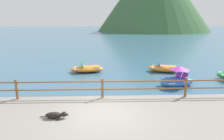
# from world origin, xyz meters

# --- Properties ---
(ground_plane) EXTENTS (200.00, 200.00, 0.00)m
(ground_plane) POSITION_xyz_m (0.00, 40.00, 0.00)
(ground_plane) COLOR #38607A
(dock_railing) EXTENTS (23.92, 0.12, 0.95)m
(dock_railing) POSITION_xyz_m (0.00, 1.55, 0.98)
(dock_railing) COLOR brown
(dock_railing) RESTS_ON promenade_dock
(dog_resting) EXTENTS (1.08, 0.39, 0.26)m
(dog_resting) POSITION_xyz_m (-1.73, -0.43, 0.52)
(dog_resting) COLOR black
(dog_resting) RESTS_ON promenade_dock
(pedal_boat_1) EXTENTS (2.71, 1.59, 0.83)m
(pedal_boat_1) POSITION_xyz_m (-1.27, 8.09, 0.26)
(pedal_boat_1) COLOR orange
(pedal_boat_1) RESTS_ON ground
(pedal_boat_2) EXTENTS (2.65, 2.02, 1.24)m
(pedal_boat_2) POSITION_xyz_m (4.60, 4.40, 0.42)
(pedal_boat_2) COLOR blue
(pedal_boat_2) RESTS_ON ground
(pedal_boat_3) EXTENTS (2.66, 1.74, 0.88)m
(pedal_boat_3) POSITION_xyz_m (4.82, 7.88, 0.29)
(pedal_boat_3) COLOR orange
(pedal_boat_3) RESTS_ON ground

